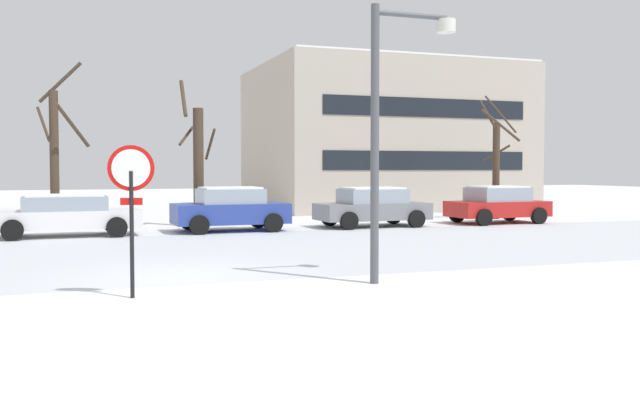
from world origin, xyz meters
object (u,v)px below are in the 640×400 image
at_px(stop_sign, 131,191).
at_px(parked_car_blue, 230,209).
at_px(parked_car_gray, 372,207).
at_px(parked_car_red, 497,204).
at_px(parked_car_white, 65,215).
at_px(street_lamp, 391,112).

distance_m(stop_sign, parked_car_blue, 12.34).
bearing_deg(parked_car_gray, parked_car_red, -1.06).
height_order(parked_car_blue, parked_car_gray, parked_car_blue).
height_order(parked_car_white, parked_car_red, parked_car_red).
bearing_deg(street_lamp, stop_sign, 179.95).
xyz_separation_m(stop_sign, parked_car_red, (14.81, 11.48, -1.04)).
distance_m(street_lamp, parked_car_red, 15.48).
distance_m(street_lamp, parked_car_white, 13.12).
distance_m(parked_car_white, parked_car_red, 15.92).
distance_m(stop_sign, parked_car_gray, 15.01).
relative_size(stop_sign, parked_car_red, 0.65).
bearing_deg(parked_car_gray, stop_sign, -129.37).
bearing_deg(street_lamp, parked_car_gray, 67.57).
height_order(parked_car_blue, parked_car_red, parked_car_blue).
xyz_separation_m(street_lamp, parked_car_white, (-5.83, 11.48, -2.51)).
bearing_deg(stop_sign, street_lamp, -0.05).
bearing_deg(parked_car_red, stop_sign, -142.22).
relative_size(parked_car_white, parked_car_blue, 1.19).
bearing_deg(parked_car_red, parked_car_white, 180.00).
distance_m(stop_sign, parked_car_white, 11.58).
relative_size(parked_car_blue, parked_car_gray, 0.94).
distance_m(parked_car_gray, parked_car_red, 5.31).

